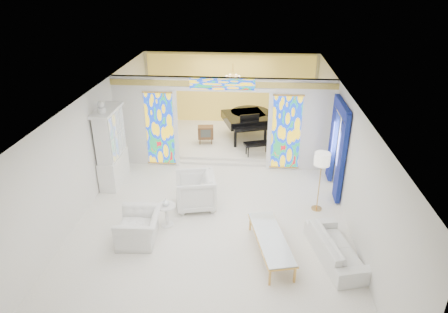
# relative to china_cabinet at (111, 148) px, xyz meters

# --- Properties ---
(floor) EXTENTS (12.00, 12.00, 0.00)m
(floor) POSITION_rel_china_cabinet_xyz_m (3.22, -0.60, -1.17)
(floor) COLOR white
(floor) RESTS_ON ground
(ceiling) EXTENTS (7.00, 12.00, 0.02)m
(ceiling) POSITION_rel_china_cabinet_xyz_m (3.22, -0.60, 1.83)
(ceiling) COLOR white
(ceiling) RESTS_ON wall_back
(wall_back) EXTENTS (7.00, 0.02, 3.00)m
(wall_back) POSITION_rel_china_cabinet_xyz_m (3.22, 5.40, 0.33)
(wall_back) COLOR silver
(wall_back) RESTS_ON floor
(wall_left) EXTENTS (0.02, 12.00, 3.00)m
(wall_left) POSITION_rel_china_cabinet_xyz_m (-0.28, -0.60, 0.33)
(wall_left) COLOR silver
(wall_left) RESTS_ON floor
(wall_right) EXTENTS (0.02, 12.00, 3.00)m
(wall_right) POSITION_rel_china_cabinet_xyz_m (6.72, -0.60, 0.33)
(wall_right) COLOR silver
(wall_right) RESTS_ON floor
(partition_wall) EXTENTS (7.00, 0.22, 3.00)m
(partition_wall) POSITION_rel_china_cabinet_xyz_m (3.22, 1.40, 0.48)
(partition_wall) COLOR silver
(partition_wall) RESTS_ON floor
(stained_glass_left) EXTENTS (0.90, 0.04, 2.40)m
(stained_glass_left) POSITION_rel_china_cabinet_xyz_m (1.19, 1.29, 0.13)
(stained_glass_left) COLOR gold
(stained_glass_left) RESTS_ON partition_wall
(stained_glass_right) EXTENTS (0.90, 0.04, 2.40)m
(stained_glass_right) POSITION_rel_china_cabinet_xyz_m (5.25, 1.29, 0.13)
(stained_glass_right) COLOR gold
(stained_glass_right) RESTS_ON partition_wall
(stained_glass_transom) EXTENTS (2.00, 0.04, 0.34)m
(stained_glass_transom) POSITION_rel_china_cabinet_xyz_m (3.22, 1.29, 1.65)
(stained_glass_transom) COLOR gold
(stained_glass_transom) RESTS_ON partition_wall
(alcove_platform) EXTENTS (6.80, 3.80, 0.18)m
(alcove_platform) POSITION_rel_china_cabinet_xyz_m (3.22, 3.50, -1.08)
(alcove_platform) COLOR white
(alcove_platform) RESTS_ON floor
(gold_curtain_back) EXTENTS (6.70, 0.10, 2.90)m
(gold_curtain_back) POSITION_rel_china_cabinet_xyz_m (3.22, 5.28, 0.33)
(gold_curtain_back) COLOR #FFE458
(gold_curtain_back) RESTS_ON wall_back
(chandelier) EXTENTS (0.48, 0.48, 0.30)m
(chandelier) POSITION_rel_china_cabinet_xyz_m (3.42, 3.40, 1.38)
(chandelier) COLOR gold
(chandelier) RESTS_ON ceiling
(blue_drapes) EXTENTS (0.14, 1.85, 2.65)m
(blue_drapes) POSITION_rel_china_cabinet_xyz_m (6.62, 0.10, 0.41)
(blue_drapes) COLOR navy
(blue_drapes) RESTS_ON wall_right
(china_cabinet) EXTENTS (0.56, 1.46, 2.72)m
(china_cabinet) POSITION_rel_china_cabinet_xyz_m (0.00, 0.00, 0.00)
(china_cabinet) COLOR white
(china_cabinet) RESTS_ON floor
(armchair_left) EXTENTS (1.06, 1.19, 0.73)m
(armchair_left) POSITION_rel_china_cabinet_xyz_m (1.54, -2.80, -0.80)
(armchair_left) COLOR white
(armchair_left) RESTS_ON floor
(armchair_right) EXTENTS (1.25, 1.23, 0.97)m
(armchair_right) POSITION_rel_china_cabinet_xyz_m (2.68, -1.18, -0.68)
(armchair_right) COLOR white
(armchair_right) RESTS_ON floor
(sofa) EXTENTS (1.25, 2.15, 0.59)m
(sofa) POSITION_rel_china_cabinet_xyz_m (6.17, -3.11, -0.88)
(sofa) COLOR white
(sofa) RESTS_ON floor
(side_table) EXTENTS (0.60, 0.60, 0.60)m
(side_table) POSITION_rel_china_cabinet_xyz_m (2.07, -2.14, -0.78)
(side_table) COLOR white
(side_table) RESTS_ON floor
(vase) EXTENTS (0.24, 0.24, 0.19)m
(vase) POSITION_rel_china_cabinet_xyz_m (2.07, -2.14, -0.48)
(vase) COLOR silver
(vase) RESTS_ON side_table
(coffee_table) EXTENTS (1.11, 2.20, 0.47)m
(coffee_table) POSITION_rel_china_cabinet_xyz_m (4.69, -3.09, -0.74)
(coffee_table) COLOR white
(coffee_table) RESTS_ON floor
(floor_lamp) EXTENTS (0.43, 0.43, 1.69)m
(floor_lamp) POSITION_rel_china_cabinet_xyz_m (6.02, -1.06, 0.27)
(floor_lamp) COLOR gold
(floor_lamp) RESTS_ON floor
(grand_piano) EXTENTS (2.07, 3.14, 1.13)m
(grand_piano) POSITION_rel_china_cabinet_xyz_m (3.99, 3.58, -0.22)
(grand_piano) COLOR black
(grand_piano) RESTS_ON alcove_platform
(tv_console) EXTENTS (0.60, 0.44, 0.65)m
(tv_console) POSITION_rel_china_cabinet_xyz_m (2.48, 2.85, -0.57)
(tv_console) COLOR brown
(tv_console) RESTS_ON alcove_platform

